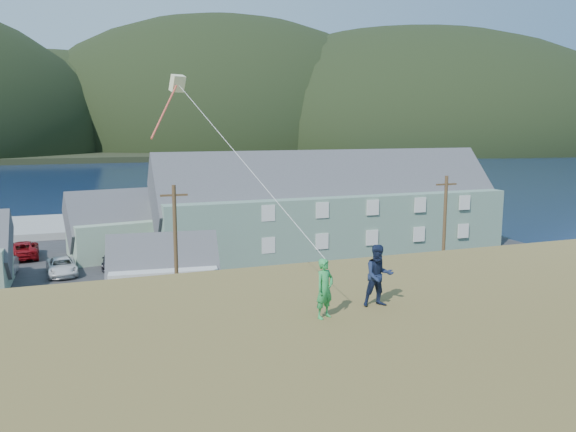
% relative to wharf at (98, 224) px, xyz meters
% --- Properties ---
extents(ground, '(900.00, 900.00, 0.00)m').
position_rel_wharf_xyz_m(ground, '(6.00, -40.00, -0.45)').
color(ground, '#0A1638').
rests_on(ground, ground).
extents(grass_strip, '(110.00, 8.00, 0.10)m').
position_rel_wharf_xyz_m(grass_strip, '(6.00, -42.00, -0.40)').
color(grass_strip, '#4C3D19').
rests_on(grass_strip, ground).
extents(waterfront_lot, '(72.00, 36.00, 0.12)m').
position_rel_wharf_xyz_m(waterfront_lot, '(6.00, -23.00, -0.39)').
color(waterfront_lot, '#28282B').
rests_on(waterfront_lot, ground).
extents(wharf, '(26.00, 14.00, 0.90)m').
position_rel_wharf_xyz_m(wharf, '(0.00, 0.00, 0.00)').
color(wharf, gray).
rests_on(wharf, ground).
extents(far_shore, '(900.00, 320.00, 2.00)m').
position_rel_wharf_xyz_m(far_shore, '(6.00, 290.00, 0.55)').
color(far_shore, black).
rests_on(far_shore, ground).
extents(far_hills, '(760.00, 265.00, 143.00)m').
position_rel_wharf_xyz_m(far_hills, '(41.59, 239.38, 1.55)').
color(far_hills, black).
rests_on(far_hills, ground).
extents(lodge, '(34.19, 9.94, 11.99)m').
position_rel_wharf_xyz_m(lodge, '(21.43, -21.50, 4.16)').
color(lodge, slate).
rests_on(lodge, waterfront_lot).
extents(shed_white, '(7.93, 5.67, 5.94)m').
position_rel_wharf_xyz_m(shed_white, '(3.67, -33.22, 1.85)').
color(shed_white, silver).
rests_on(shed_white, waterfront_lot).
extents(shed_palegreen_far, '(12.31, 8.26, 7.69)m').
position_rel_wharf_xyz_m(shed_palegreen_far, '(2.74, -16.77, 2.48)').
color(shed_palegreen_far, gray).
rests_on(shed_palegreen_far, waterfront_lot).
extents(utility_poles, '(37.03, 0.24, 9.70)m').
position_rel_wharf_xyz_m(utility_poles, '(3.37, -38.50, 4.20)').
color(utility_poles, '#47331E').
rests_on(utility_poles, waterfront_lot).
extents(parked_cars, '(24.52, 13.17, 1.57)m').
position_rel_wharf_xyz_m(parked_cars, '(-3.87, -19.02, 0.40)').
color(parked_cars, black).
rests_on(parked_cars, waterfront_lot).
extents(kite_flyer_green, '(0.68, 0.59, 1.58)m').
position_rel_wharf_xyz_m(kite_flyer_green, '(4.77, -58.33, 7.54)').
color(kite_flyer_green, green).
rests_on(kite_flyer_green, hillside).
extents(kite_flyer_navy, '(0.92, 0.76, 1.74)m').
position_rel_wharf_xyz_m(kite_flyer_navy, '(6.57, -57.93, 7.62)').
color(kite_flyer_navy, '#16203C').
rests_on(kite_flyer_navy, hillside).
extents(kite_rig, '(1.95, 3.60, 8.60)m').
position_rel_wharf_xyz_m(kite_rig, '(2.09, -52.00, 12.95)').
color(kite_rig, beige).
rests_on(kite_rig, ground).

